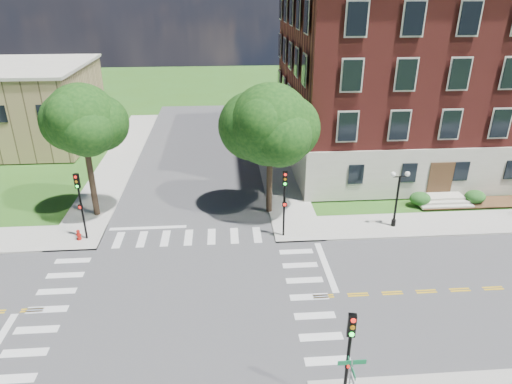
{
  "coord_description": "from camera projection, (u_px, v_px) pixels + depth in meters",
  "views": [
    {
      "loc": [
        2.62,
        -20.63,
        16.11
      ],
      "look_at": [
        4.74,
        7.51,
        3.2
      ],
      "focal_mm": 32.0,
      "sensor_mm": 36.0,
      "label": 1
    }
  ],
  "objects": [
    {
      "name": "road_ew",
      "position": [
        181.0,
        303.0,
        25.23
      ],
      "size": [
        90.0,
        12.0,
        0.01
      ],
      "primitive_type": "cube",
      "color": "#3D3D3F",
      "rests_on": "ground"
    },
    {
      "name": "stop_bar_east",
      "position": [
        326.0,
        266.0,
        28.56
      ],
      "size": [
        0.4,
        5.5,
        0.0
      ],
      "primitive_type": "cube",
      "color": "silver",
      "rests_on": "ground"
    },
    {
      "name": "crosswalk_east",
      "position": [
        309.0,
        297.0,
        25.73
      ],
      "size": [
        2.2,
        10.2,
        0.02
      ],
      "primitive_type": null,
      "color": "silver",
      "rests_on": "ground"
    },
    {
      "name": "sidewalk_nw",
      "position": [
        9.0,
        195.0,
        38.1
      ],
      "size": [
        34.0,
        34.0,
        0.12
      ],
      "color": "#9E9B93",
      "rests_on": "ground"
    },
    {
      "name": "traffic_signal_se",
      "position": [
        349.0,
        351.0,
        17.64
      ],
      "size": [
        0.36,
        0.41,
        4.8
      ],
      "color": "black",
      "rests_on": "ground"
    },
    {
      "name": "fire_hydrant",
      "position": [
        79.0,
        235.0,
        31.16
      ],
      "size": [
        0.35,
        0.35,
        0.75
      ],
      "color": "#9D130C",
      "rests_on": "ground"
    },
    {
      "name": "twin_lamp_west",
      "position": [
        397.0,
        196.0,
        32.09
      ],
      "size": [
        1.36,
        0.36,
        4.23
      ],
      "color": "black",
      "rests_on": "ground"
    },
    {
      "name": "sidewalk_ne",
      "position": [
        369.0,
        184.0,
        40.2
      ],
      "size": [
        34.0,
        34.0,
        0.12
      ],
      "color": "#9E9B93",
      "rests_on": "ground"
    },
    {
      "name": "street_sign_pole",
      "position": [
        350.0,
        378.0,
        17.51
      ],
      "size": [
        1.1,
        1.1,
        3.1
      ],
      "color": "gray",
      "rests_on": "ground"
    },
    {
      "name": "main_building",
      "position": [
        446.0,
        74.0,
        43.35
      ],
      "size": [
        30.6,
        22.4,
        16.5
      ],
      "color": "#B7B3A1",
      "rests_on": "ground"
    },
    {
      "name": "tree_c",
      "position": [
        82.0,
        120.0,
        31.72
      ],
      "size": [
        5.01,
        5.01,
        9.91
      ],
      "color": "black",
      "rests_on": "ground"
    },
    {
      "name": "ground",
      "position": [
        181.0,
        303.0,
        25.23
      ],
      "size": [
        160.0,
        160.0,
        0.0
      ],
      "primitive_type": "plane",
      "color": "#2F5B19",
      "rests_on": "ground"
    },
    {
      "name": "road_ns",
      "position": [
        181.0,
        303.0,
        25.23
      ],
      "size": [
        12.0,
        90.0,
        0.01
      ],
      "primitive_type": "cube",
      "color": "#3D3D3F",
      "rests_on": "ground"
    },
    {
      "name": "traffic_signal_nw",
      "position": [
        80.0,
        198.0,
        30.18
      ],
      "size": [
        0.37,
        0.44,
        4.8
      ],
      "color": "black",
      "rests_on": "ground"
    },
    {
      "name": "tree_d",
      "position": [
        270.0,
        125.0,
        32.43
      ],
      "size": [
        5.94,
        5.94,
        9.84
      ],
      "color": "black",
      "rests_on": "ground"
    },
    {
      "name": "traffic_signal_ne",
      "position": [
        284.0,
        196.0,
        30.55
      ],
      "size": [
        0.35,
        0.39,
        4.8
      ],
      "color": "black",
      "rests_on": "ground"
    }
  ]
}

